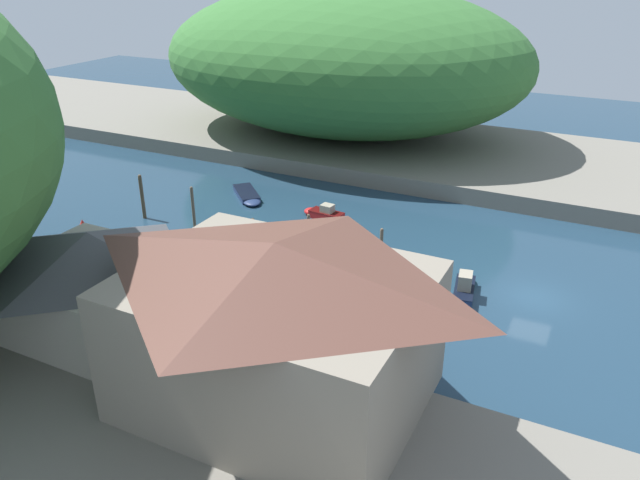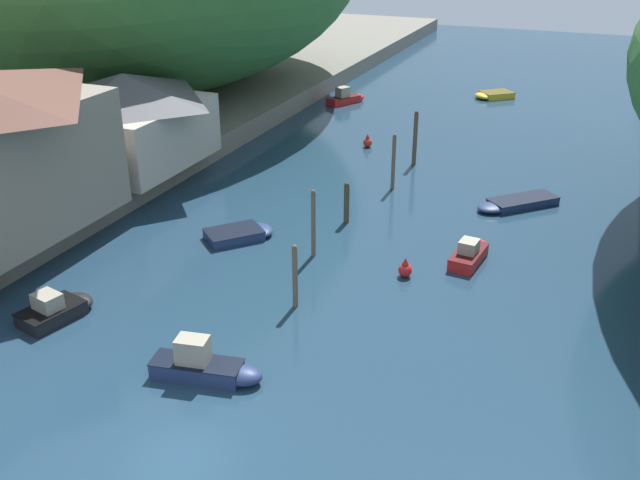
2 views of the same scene
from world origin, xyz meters
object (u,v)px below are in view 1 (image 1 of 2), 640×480
at_px(boat_small_dinghy, 465,286).
at_px(channel_buoy_near, 343,231).
at_px(boat_far_upstream, 401,349).
at_px(boat_mid_channel, 248,196).
at_px(channel_buoy_far, 83,227).
at_px(waterfront_building, 277,323).
at_px(boathouse_shed, 95,279).
at_px(boat_cabin_cruiser, 271,283).
at_px(person_on_quay, 138,318).
at_px(person_by_boathouse, 288,353).
at_px(boat_near_quay, 323,213).

distance_m(boat_small_dinghy, channel_buoy_near, 11.67).
xyz_separation_m(boat_far_upstream, channel_buoy_near, (12.86, 9.34, -0.03)).
relative_size(boat_mid_channel, channel_buoy_far, 4.79).
bearing_deg(waterfront_building, channel_buoy_far, 63.83).
bearing_deg(boathouse_shed, boat_cabin_cruiser, -24.08).
distance_m(person_on_quay, person_by_boathouse, 8.72).
bearing_deg(boat_far_upstream, channel_buoy_near, 49.09).
relative_size(boat_small_dinghy, boat_cabin_cruiser, 1.12).
height_order(boat_near_quay, person_on_quay, person_on_quay).
height_order(boat_near_quay, channel_buoy_near, boat_near_quay).
height_order(boat_mid_channel, boat_cabin_cruiser, boat_cabin_cruiser).
xyz_separation_m(boat_mid_channel, person_by_boathouse, (-22.06, -16.45, 2.27)).
height_order(boat_mid_channel, person_by_boathouse, person_by_boathouse).
bearing_deg(boat_small_dinghy, boat_far_upstream, -109.77).
height_order(boathouse_shed, boat_cabin_cruiser, boathouse_shed).
xyz_separation_m(boat_small_dinghy, boat_far_upstream, (-8.26, 1.39, -0.09)).
distance_m(waterfront_building, boat_mid_channel, 29.95).
relative_size(boat_cabin_cruiser, channel_buoy_far, 3.93).
height_order(boat_far_upstream, channel_buoy_far, boat_far_upstream).
bearing_deg(channel_buoy_near, boat_cabin_cruiser, 174.19).
distance_m(boat_small_dinghy, person_on_quay, 20.30).
height_order(waterfront_building, boat_mid_channel, waterfront_building).
relative_size(boat_cabin_cruiser, channel_buoy_near, 3.96).
bearing_deg(boat_far_upstream, waterfront_building, 170.54).
relative_size(waterfront_building, channel_buoy_near, 13.47).
relative_size(boathouse_shed, person_by_boathouse, 5.78).
bearing_deg(person_by_boathouse, channel_buoy_near, -82.26).
bearing_deg(boat_small_dinghy, boathouse_shed, -147.58).
height_order(boat_small_dinghy, channel_buoy_near, boat_small_dinghy).
relative_size(boat_far_upstream, channel_buoy_near, 3.55).
distance_m(boathouse_shed, person_by_boathouse, 11.27).
xyz_separation_m(boathouse_shed, boat_near_quay, (22.12, -2.52, -4.01)).
height_order(boat_mid_channel, boat_near_quay, boat_near_quay).
xyz_separation_m(boat_far_upstream, channel_buoy_far, (4.55, 28.03, -0.02)).
relative_size(boathouse_shed, person_on_quay, 5.78).
bearing_deg(channel_buoy_near, boat_mid_channel, 72.13).
distance_m(boat_mid_channel, boat_small_dinghy, 23.10).
relative_size(boat_small_dinghy, boat_near_quay, 1.21).
bearing_deg(boathouse_shed, boat_small_dinghy, -47.33).
xyz_separation_m(boat_near_quay, person_on_quay, (-21.84, 0.14, 2.11)).
bearing_deg(boat_near_quay, channel_buoy_far, 130.99).
bearing_deg(boat_cabin_cruiser, person_on_quay, -150.90).
distance_m(boathouse_shed, boat_cabin_cruiser, 11.92).
bearing_deg(boat_cabin_cruiser, person_by_boathouse, -103.17).
bearing_deg(person_on_quay, boat_small_dinghy, -142.74).
bearing_deg(boat_mid_channel, boat_far_upstream, 95.67).
height_order(waterfront_building, person_by_boathouse, waterfront_building).
distance_m(boat_mid_channel, person_by_boathouse, 27.61).
xyz_separation_m(boat_cabin_cruiser, person_by_boathouse, (-9.17, -6.50, 2.25)).
bearing_deg(person_on_quay, boathouse_shed, -2.73).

